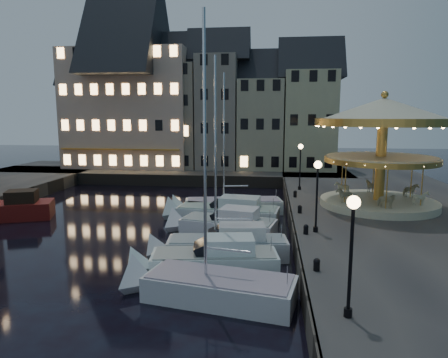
# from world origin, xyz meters

# --- Properties ---
(ground) EXTENTS (160.00, 160.00, 0.00)m
(ground) POSITION_xyz_m (0.00, 0.00, 0.00)
(ground) COLOR black
(ground) RESTS_ON ground
(quay_east) EXTENTS (16.00, 56.00, 1.30)m
(quay_east) POSITION_xyz_m (14.00, 6.00, 0.65)
(quay_east) COLOR #474442
(quay_east) RESTS_ON ground
(quay_north) EXTENTS (44.00, 12.00, 1.30)m
(quay_north) POSITION_xyz_m (-8.00, 28.00, 0.65)
(quay_north) COLOR #474442
(quay_north) RESTS_ON ground
(quaywall_e) EXTENTS (0.15, 44.00, 1.30)m
(quaywall_e) POSITION_xyz_m (6.00, 6.00, 0.65)
(quaywall_e) COLOR #47423A
(quaywall_e) RESTS_ON ground
(quaywall_n) EXTENTS (48.00, 0.15, 1.30)m
(quaywall_n) POSITION_xyz_m (-6.00, 22.00, 0.65)
(quaywall_n) COLOR #47423A
(quaywall_n) RESTS_ON ground
(streetlamp_a) EXTENTS (0.44, 0.44, 4.17)m
(streetlamp_a) POSITION_xyz_m (7.20, -9.00, 4.02)
(streetlamp_a) COLOR black
(streetlamp_a) RESTS_ON quay_east
(streetlamp_b) EXTENTS (0.44, 0.44, 4.17)m
(streetlamp_b) POSITION_xyz_m (7.20, 1.00, 4.02)
(streetlamp_b) COLOR black
(streetlamp_b) RESTS_ON quay_east
(streetlamp_c) EXTENTS (0.44, 0.44, 4.17)m
(streetlamp_c) POSITION_xyz_m (7.20, 14.50, 4.02)
(streetlamp_c) COLOR black
(streetlamp_c) RESTS_ON quay_east
(bollard_a) EXTENTS (0.30, 0.30, 0.57)m
(bollard_a) POSITION_xyz_m (6.60, -5.00, 1.60)
(bollard_a) COLOR black
(bollard_a) RESTS_ON quay_east
(bollard_b) EXTENTS (0.30, 0.30, 0.57)m
(bollard_b) POSITION_xyz_m (6.60, 0.50, 1.60)
(bollard_b) COLOR black
(bollard_b) RESTS_ON quay_east
(bollard_c) EXTENTS (0.30, 0.30, 0.57)m
(bollard_c) POSITION_xyz_m (6.60, 5.50, 1.60)
(bollard_c) COLOR black
(bollard_c) RESTS_ON quay_east
(bollard_d) EXTENTS (0.30, 0.30, 0.57)m
(bollard_d) POSITION_xyz_m (6.60, 11.00, 1.60)
(bollard_d) COLOR black
(bollard_d) RESTS_ON quay_east
(townhouse_na) EXTENTS (5.50, 8.00, 12.80)m
(townhouse_na) POSITION_xyz_m (-19.50, 30.00, 7.78)
(townhouse_na) COLOR #A9A887
(townhouse_na) RESTS_ON quay_north
(townhouse_nb) EXTENTS (6.16, 8.00, 13.80)m
(townhouse_nb) POSITION_xyz_m (-14.05, 30.00, 8.28)
(townhouse_nb) COLOR slate
(townhouse_nb) RESTS_ON quay_north
(townhouse_nc) EXTENTS (6.82, 8.00, 14.80)m
(townhouse_nc) POSITION_xyz_m (-8.00, 30.00, 8.78)
(townhouse_nc) COLOR gray
(townhouse_nc) RESTS_ON quay_north
(townhouse_nd) EXTENTS (5.50, 8.00, 15.80)m
(townhouse_nd) POSITION_xyz_m (-2.25, 30.00, 9.28)
(townhouse_nd) COLOR gray
(townhouse_nd) RESTS_ON quay_north
(townhouse_ne) EXTENTS (6.16, 8.00, 12.80)m
(townhouse_ne) POSITION_xyz_m (3.20, 30.00, 7.78)
(townhouse_ne) COLOR gray
(townhouse_ne) RESTS_ON quay_north
(townhouse_nf) EXTENTS (6.82, 8.00, 13.80)m
(townhouse_nf) POSITION_xyz_m (9.25, 30.00, 8.28)
(townhouse_nf) COLOR #A9AA83
(townhouse_nf) RESTS_ON quay_north
(hotel_corner) EXTENTS (17.60, 9.00, 16.80)m
(hotel_corner) POSITION_xyz_m (-14.00, 30.00, 9.78)
(hotel_corner) COLOR beige
(hotel_corner) RESTS_ON quay_north
(motorboat_a) EXTENTS (7.64, 3.80, 12.65)m
(motorboat_a) POSITION_xyz_m (1.85, -5.61, 0.54)
(motorboat_a) COLOR silver
(motorboat_a) RESTS_ON ground
(motorboat_b) EXTENTS (7.51, 3.13, 2.15)m
(motorboat_b) POSITION_xyz_m (1.36, -2.81, 0.64)
(motorboat_b) COLOR silver
(motorboat_b) RESTS_ON ground
(motorboat_c) EXTENTS (7.87, 2.79, 10.40)m
(motorboat_c) POSITION_xyz_m (1.77, -0.38, 0.68)
(motorboat_c) COLOR silver
(motorboat_c) RESTS_ON ground
(motorboat_d) EXTENTS (7.43, 3.81, 2.15)m
(motorboat_d) POSITION_xyz_m (1.37, 4.02, 0.64)
(motorboat_d) COLOR white
(motorboat_d) RESTS_ON ground
(motorboat_e) EXTENTS (8.77, 3.53, 2.15)m
(motorboat_e) POSITION_xyz_m (0.97, 7.57, 0.64)
(motorboat_e) COLOR silver
(motorboat_e) RESTS_ON ground
(motorboat_f) EXTENTS (9.07, 3.82, 11.99)m
(motorboat_f) POSITION_xyz_m (0.95, 10.21, 0.53)
(motorboat_f) COLOR white
(motorboat_f) RESTS_ON ground
(red_fishing_boat) EXTENTS (7.77, 4.95, 5.90)m
(red_fishing_boat) POSITION_xyz_m (-16.02, 6.10, 0.70)
(red_fishing_boat) COLOR maroon
(red_fishing_boat) RESTS_ON ground
(carousel) EXTENTS (9.66, 9.66, 8.45)m
(carousel) POSITION_xyz_m (12.57, 8.27, 6.86)
(carousel) COLOR beige
(carousel) RESTS_ON quay_east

